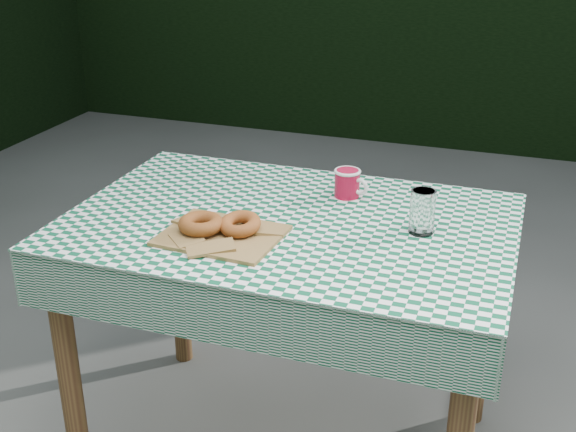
# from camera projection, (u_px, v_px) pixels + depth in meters

# --- Properties ---
(ground) EXTENTS (60.00, 60.00, 0.00)m
(ground) POSITION_uv_depth(u_px,v_px,m) (351.00, 417.00, 2.37)
(ground) COLOR #53534E
(ground) RESTS_ON ground
(hedge_north) EXTENTS (7.00, 0.70, 1.80)m
(hedge_north) POSITION_uv_depth(u_px,v_px,m) (482.00, 2.00, 4.77)
(hedge_north) COLOR black
(hedge_north) RESTS_ON ground
(table) EXTENTS (1.15, 0.77, 0.75)m
(table) POSITION_uv_depth(u_px,v_px,m) (289.00, 342.00, 2.09)
(table) COLOR brown
(table) RESTS_ON ground
(tablecloth) EXTENTS (1.17, 0.79, 0.01)m
(tablecloth) POSITION_uv_depth(u_px,v_px,m) (289.00, 221.00, 1.94)
(tablecloth) COLOR #0B4C2F
(tablecloth) RESTS_ON table
(paper_bag) EXTENTS (0.30, 0.25, 0.02)m
(paper_bag) POSITION_uv_depth(u_px,v_px,m) (222.00, 234.00, 1.83)
(paper_bag) COLOR olive
(paper_bag) RESTS_ON tablecloth
(bagel_front) EXTENTS (0.16, 0.16, 0.04)m
(bagel_front) POSITION_uv_depth(u_px,v_px,m) (201.00, 224.00, 1.83)
(bagel_front) COLOR brown
(bagel_front) RESTS_ON paper_bag
(bagel_back) EXTENTS (0.13, 0.13, 0.03)m
(bagel_back) POSITION_uv_depth(u_px,v_px,m) (240.00, 224.00, 1.83)
(bagel_back) COLOR #94501E
(bagel_back) RESTS_ON paper_bag
(coffee_mug) EXTENTS (0.18, 0.18, 0.08)m
(coffee_mug) POSITION_uv_depth(u_px,v_px,m) (347.00, 183.00, 2.07)
(coffee_mug) COLOR #A80A29
(coffee_mug) RESTS_ON tablecloth
(drinking_glass) EXTENTS (0.08, 0.08, 0.11)m
(drinking_glass) POSITION_uv_depth(u_px,v_px,m) (422.00, 212.00, 1.84)
(drinking_glass) COLOR white
(drinking_glass) RESTS_ON tablecloth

